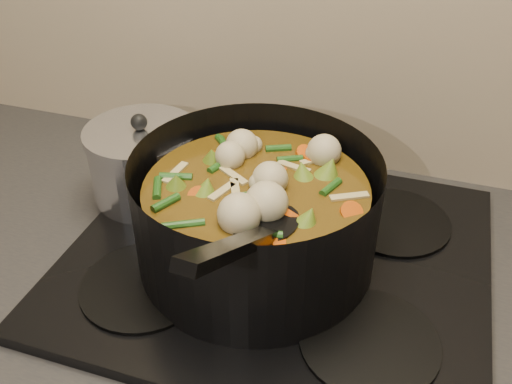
% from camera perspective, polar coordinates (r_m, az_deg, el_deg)
% --- Properties ---
extents(stovetop, '(0.62, 0.54, 0.03)m').
position_cam_1_polar(stovetop, '(0.88, 2.17, -6.49)').
color(stovetop, black).
rests_on(stovetop, counter).
extents(stockpot, '(0.42, 0.51, 0.26)m').
position_cam_1_polar(stockpot, '(0.81, 0.01, -2.41)').
color(stockpot, black).
rests_on(stockpot, stovetop).
extents(saucepan, '(0.19, 0.19, 0.15)m').
position_cam_1_polar(saucepan, '(0.98, -11.11, 2.97)').
color(saucepan, silver).
rests_on(saucepan, stovetop).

